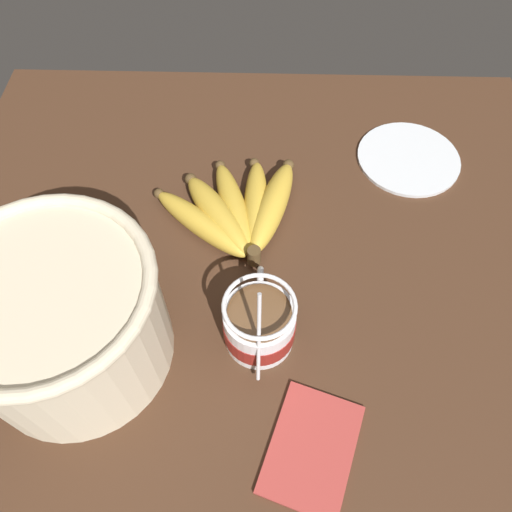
# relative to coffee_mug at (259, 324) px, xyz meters

# --- Properties ---
(table) EXTENTS (1.02, 1.02, 0.03)m
(table) POSITION_rel_coffee_mug_xyz_m (0.08, 0.01, -0.06)
(table) COLOR #422819
(table) RESTS_ON ground
(coffee_mug) EXTENTS (0.15, 0.10, 0.15)m
(coffee_mug) POSITION_rel_coffee_mug_xyz_m (0.00, 0.00, 0.00)
(coffee_mug) COLOR silver
(coffee_mug) RESTS_ON table
(banana_bunch) EXTENTS (0.22, 0.24, 0.04)m
(banana_bunch) POSITION_rel_coffee_mug_xyz_m (0.21, 0.04, -0.02)
(banana_bunch) COLOR #4C381E
(banana_bunch) RESTS_ON table
(woven_basket) EXTENTS (0.26, 0.26, 0.18)m
(woven_basket) POSITION_rel_coffee_mug_xyz_m (-0.03, 0.24, 0.05)
(woven_basket) COLOR beige
(woven_basket) RESTS_ON table
(napkin) EXTENTS (0.17, 0.14, 0.01)m
(napkin) POSITION_rel_coffee_mug_xyz_m (-0.15, -0.07, -0.04)
(napkin) COLOR #A33833
(napkin) RESTS_ON table
(small_plate) EXTENTS (0.18, 0.18, 0.01)m
(small_plate) POSITION_rel_coffee_mug_xyz_m (0.35, -0.26, -0.04)
(small_plate) COLOR silver
(small_plate) RESTS_ON table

